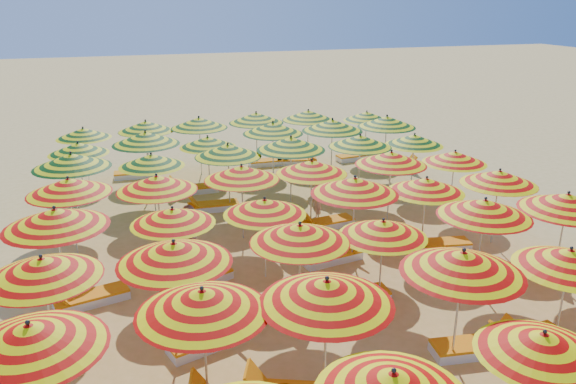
# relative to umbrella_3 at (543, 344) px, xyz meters

# --- Properties ---
(ground) EXTENTS (120.00, 120.00, 0.00)m
(ground) POSITION_rel_umbrella_3_xyz_m (-1.35, 8.20, -1.89)
(ground) COLOR #E0B363
(ground) RESTS_ON ground
(umbrella_3) EXTENTS (2.30, 2.30, 2.15)m
(umbrella_3) POSITION_rel_umbrella_3_xyz_m (0.00, 0.00, 0.00)
(umbrella_3) COLOR silver
(umbrella_3) RESTS_ON ground
(umbrella_6) EXTENTS (2.76, 2.76, 2.41)m
(umbrella_6) POSITION_rel_umbrella_3_xyz_m (-7.41, 2.17, 0.23)
(umbrella_6) COLOR silver
(umbrella_6) RESTS_ON ground
(umbrella_7) EXTENTS (2.75, 2.75, 2.41)m
(umbrella_7) POSITION_rel_umbrella_3_xyz_m (-4.80, 2.41, 0.23)
(umbrella_7) COLOR silver
(umbrella_7) RESTS_ON ground
(umbrella_8) EXTENTS (2.80, 2.80, 2.48)m
(umbrella_8) POSITION_rel_umbrella_3_xyz_m (-2.76, 2.01, 0.29)
(umbrella_8) COLOR silver
(umbrella_8) RESTS_ON ground
(umbrella_9) EXTENTS (2.46, 2.46, 2.48)m
(umbrella_9) POSITION_rel_umbrella_3_xyz_m (0.08, 2.27, 0.29)
(umbrella_9) COLOR silver
(umbrella_9) RESTS_ON ground
(umbrella_10) EXTENTS (2.81, 2.81, 2.28)m
(umbrella_10) POSITION_rel_umbrella_3_xyz_m (2.41, 2.08, 0.11)
(umbrella_10) COLOR silver
(umbrella_10) RESTS_ON ground
(umbrella_12) EXTENTS (2.65, 2.65, 2.35)m
(umbrella_12) POSITION_rel_umbrella_3_xyz_m (-7.47, 4.65, 0.17)
(umbrella_12) COLOR silver
(umbrella_12) RESTS_ON ground
(umbrella_13) EXTENTS (2.30, 2.30, 2.44)m
(umbrella_13) POSITION_rel_umbrella_3_xyz_m (-5.03, 4.42, 0.25)
(umbrella_13) COLOR silver
(umbrella_13) RESTS_ON ground
(umbrella_14) EXTENTS (2.74, 2.74, 2.34)m
(umbrella_14) POSITION_rel_umbrella_3_xyz_m (-2.31, 4.76, 0.17)
(umbrella_14) COLOR silver
(umbrella_14) RESTS_ON ground
(umbrella_15) EXTENTS (2.24, 2.24, 2.17)m
(umbrella_15) POSITION_rel_umbrella_3_xyz_m (-0.31, 4.78, 0.02)
(umbrella_15) COLOR silver
(umbrella_15) RESTS_ON ground
(umbrella_16) EXTENTS (2.67, 2.67, 2.39)m
(umbrella_16) POSITION_rel_umbrella_3_xyz_m (2.38, 4.78, 0.21)
(umbrella_16) COLOR silver
(umbrella_16) RESTS_ON ground
(umbrella_17) EXTENTS (3.05, 3.05, 2.43)m
(umbrella_17) POSITION_rel_umbrella_3_xyz_m (4.49, 4.44, 0.25)
(umbrella_17) COLOR silver
(umbrella_17) RESTS_ON ground
(umbrella_18) EXTENTS (2.91, 2.91, 2.49)m
(umbrella_18) POSITION_rel_umbrella_3_xyz_m (-7.38, 6.94, 0.30)
(umbrella_18) COLOR silver
(umbrella_18) RESTS_ON ground
(umbrella_19) EXTENTS (2.61, 2.61, 2.17)m
(umbrella_19) POSITION_rel_umbrella_3_xyz_m (-4.79, 6.99, 0.02)
(umbrella_19) COLOR silver
(umbrella_19) RESTS_ON ground
(umbrella_20) EXTENTS (2.63, 2.63, 2.21)m
(umbrella_20) POSITION_rel_umbrella_3_xyz_m (-2.54, 6.85, 0.06)
(umbrella_20) COLOR silver
(umbrella_20) RESTS_ON ground
(umbrella_21) EXTENTS (2.39, 2.39, 2.48)m
(umbrella_21) POSITION_rel_umbrella_3_xyz_m (-0.02, 7.04, 0.29)
(umbrella_21) COLOR silver
(umbrella_21) RESTS_ON ground
(umbrella_22) EXTENTS (2.34, 2.34, 2.25)m
(umbrella_22) POSITION_rel_umbrella_3_xyz_m (2.16, 7.07, 0.08)
(umbrella_22) COLOR silver
(umbrella_22) RESTS_ON ground
(umbrella_23) EXTENTS (2.64, 2.64, 2.31)m
(umbrella_23) POSITION_rel_umbrella_3_xyz_m (4.41, 6.92, 0.14)
(umbrella_23) COLOR silver
(umbrella_23) RESTS_ON ground
(umbrella_24) EXTENTS (2.69, 2.69, 2.38)m
(umbrella_24) POSITION_rel_umbrella_3_xyz_m (-7.25, 9.56, 0.20)
(umbrella_24) COLOR silver
(umbrella_24) RESTS_ON ground
(umbrella_25) EXTENTS (2.65, 2.65, 2.35)m
(umbrella_25) POSITION_rel_umbrella_3_xyz_m (-4.96, 9.19, 0.18)
(umbrella_25) COLOR silver
(umbrella_25) RESTS_ON ground
(umbrella_26) EXTENTS (2.94, 2.94, 2.34)m
(umbrella_26) POSITION_rel_umbrella_3_xyz_m (-2.52, 9.45, 0.17)
(umbrella_26) COLOR silver
(umbrella_26) RESTS_ON ground
(umbrella_27) EXTENTS (2.68, 2.68, 2.31)m
(umbrella_27) POSITION_rel_umbrella_3_xyz_m (-0.35, 9.48, 0.14)
(umbrella_27) COLOR silver
(umbrella_27) RESTS_ON ground
(umbrella_28) EXTENTS (2.97, 2.97, 2.40)m
(umbrella_28) POSITION_rel_umbrella_3_xyz_m (2.27, 9.40, 0.22)
(umbrella_28) COLOR silver
(umbrella_28) RESTS_ON ground
(umbrella_29) EXTENTS (2.61, 2.61, 2.21)m
(umbrella_29) POSITION_rel_umbrella_3_xyz_m (4.58, 9.40, 0.05)
(umbrella_29) COLOR silver
(umbrella_29) RESTS_ON ground
(umbrella_30) EXTENTS (2.65, 2.65, 2.48)m
(umbrella_30) POSITION_rel_umbrella_3_xyz_m (-7.27, 11.83, 0.29)
(umbrella_30) COLOR silver
(umbrella_30) RESTS_ON ground
(umbrella_31) EXTENTS (2.74, 2.74, 2.22)m
(umbrella_31) POSITION_rel_umbrella_3_xyz_m (-4.90, 11.97, 0.06)
(umbrella_31) COLOR silver
(umbrella_31) RESTS_ON ground
(umbrella_32) EXTENTS (2.24, 2.24, 2.36)m
(umbrella_32) POSITION_rel_umbrella_3_xyz_m (-2.41, 11.95, 0.19)
(umbrella_32) COLOR silver
(umbrella_32) RESTS_ON ground
(umbrella_33) EXTENTS (2.59, 2.59, 2.49)m
(umbrella_33) POSITION_rel_umbrella_3_xyz_m (-0.27, 11.80, 0.30)
(umbrella_33) COLOR silver
(umbrella_33) RESTS_ON ground
(umbrella_34) EXTENTS (2.95, 2.95, 2.38)m
(umbrella_34) POSITION_rel_umbrella_3_xyz_m (2.28, 11.78, 0.20)
(umbrella_34) COLOR silver
(umbrella_34) RESTS_ON ground
(umbrella_35) EXTENTS (2.62, 2.62, 2.24)m
(umbrella_35) POSITION_rel_umbrella_3_xyz_m (4.45, 11.80, 0.08)
(umbrella_35) COLOR silver
(umbrella_35) RESTS_ON ground
(umbrella_36) EXTENTS (2.38, 2.38, 2.19)m
(umbrella_36) POSITION_rel_umbrella_3_xyz_m (-7.20, 14.39, 0.03)
(umbrella_36) COLOR silver
(umbrella_36) RESTS_ON ground
(umbrella_37) EXTENTS (3.04, 3.04, 2.50)m
(umbrella_37) POSITION_rel_umbrella_3_xyz_m (-4.92, 14.03, 0.31)
(umbrella_37) COLOR silver
(umbrella_37) RESTS_ON ground
(umbrella_38) EXTENTS (2.62, 2.62, 2.19)m
(umbrella_38) POSITION_rel_umbrella_3_xyz_m (-2.75, 13.93, 0.03)
(umbrella_38) COLOR silver
(umbrella_38) RESTS_ON ground
(umbrella_39) EXTENTS (2.95, 2.95, 2.46)m
(umbrella_39) POSITION_rel_umbrella_3_xyz_m (-0.16, 14.39, 0.27)
(umbrella_39) COLOR silver
(umbrella_39) RESTS_ON ground
(umbrella_40) EXTENTS (2.85, 2.85, 2.50)m
(umbrella_40) POSITION_rel_umbrella_3_xyz_m (2.12, 14.01, 0.31)
(umbrella_40) COLOR silver
(umbrella_40) RESTS_ON ground
(umbrella_41) EXTENTS (2.94, 2.94, 2.47)m
(umbrella_41) POSITION_rel_umbrella_3_xyz_m (4.49, 14.10, 0.28)
(umbrella_41) COLOR silver
(umbrella_41) RESTS_ON ground
(umbrella_42) EXTENTS (2.45, 2.45, 2.20)m
(umbrella_42) POSITION_rel_umbrella_3_xyz_m (-7.10, 16.72, 0.04)
(umbrella_42) COLOR silver
(umbrella_42) RESTS_ON ground
(umbrella_43) EXTENTS (2.65, 2.65, 2.33)m
(umbrella_43) POSITION_rel_umbrella_3_xyz_m (-4.74, 16.71, 0.16)
(umbrella_43) COLOR silver
(umbrella_43) RESTS_ON ground
(umbrella_44) EXTENTS (2.47, 2.47, 2.42)m
(umbrella_44) POSITION_rel_umbrella_3_xyz_m (-2.68, 16.37, 0.23)
(umbrella_44) COLOR silver
(umbrella_44) RESTS_ON ground
(umbrella_45) EXTENTS (2.97, 2.97, 2.43)m
(umbrella_45) POSITION_rel_umbrella_3_xyz_m (-0.26, 16.59, 0.24)
(umbrella_45) COLOR silver
(umbrella_45) RESTS_ON ground
(umbrella_46) EXTENTS (2.76, 2.76, 2.38)m
(umbrella_46) POSITION_rel_umbrella_3_xyz_m (2.05, 16.64, 0.20)
(umbrella_46) COLOR silver
(umbrella_46) RESTS_ON ground
(umbrella_47) EXTENTS (2.62, 2.62, 2.18)m
(umbrella_47) POSITION_rel_umbrella_3_xyz_m (4.75, 16.53, 0.02)
(umbrella_47) COLOR silver
(umbrella_47) RESTS_ON ground
(lounger_8) EXTENTS (1.79, 0.79, 0.69)m
(lounger_8) POSITION_rel_umbrella_3_xyz_m (0.68, 2.36, -1.74)
(lounger_8) COLOR white
(lounger_8) RESTS_ON ground
(lounger_9) EXTENTS (1.79, 0.77, 0.69)m
(lounger_9) POSITION_rel_umbrella_3_xyz_m (1.82, 2.24, -1.74)
(lounger_9) COLOR white
(lounger_9) RESTS_ON ground
(lounger_11) EXTENTS (1.82, 1.26, 0.69)m
(lounger_11) POSITION_rel_umbrella_3_xyz_m (-7.98, 4.56, -1.74)
(lounger_11) COLOR white
(lounger_11) RESTS_ON ground
(lounger_12) EXTENTS (1.83, 1.05, 0.69)m
(lounger_12) POSITION_rel_umbrella_3_xyz_m (-4.44, 4.25, -1.74)
(lounger_12) COLOR white
(lounger_12) RESTS_ON ground
(lounger_13) EXTENTS (1.83, 1.11, 0.69)m
(lounger_13) POSITION_rel_umbrella_3_xyz_m (-1.81, 4.75, -1.74)
(lounger_13) COLOR white
(lounger_13) RESTS_ON ground
(lounger_14) EXTENTS (1.74, 0.60, 0.69)m
(lounger_14) POSITION_rel_umbrella_3_xyz_m (-0.90, 4.99, -1.74)
(lounger_14) COLOR white
(lounger_14) RESTS_ON ground
(lounger_15) EXTENTS (1.81, 0.88, 0.69)m
(lounger_15) POSITION_rel_umbrella_3_xyz_m (5.00, 4.55, -1.74)
(lounger_15) COLOR white
(lounger_15) RESTS_ON ground
(lounger_16) EXTENTS (1.82, 0.98, 0.69)m
(lounger_16) POSITION_rel_umbrella_3_xyz_m (-6.88, 6.78, -1.74)
(lounger_16) COLOR white
(lounger_16) RESTS_ON ground
(lounger_17) EXTENTS (1.82, 1.24, 0.69)m
(lounger_17) POSITION_rel_umbrella_3_xyz_m (-4.28, 6.91, -1.74)
(lounger_17) COLOR white
(lounger_17) RESTS_ON ground
(lounger_18) EXTENTS (1.81, 0.86, 0.69)m
(lounger_18) POSITION_rel_umbrella_3_xyz_m (-0.52, 7.18, -1.74)
(lounger_18) COLOR white
(lounger_18) RESTS_ON ground
(lounger_19) EXTENTS (1.80, 0.86, 0.69)m
(lounger_19) POSITION_rel_umbrella_3_xyz_m (2.66, 6.96, -1.74)
(lounger_19) COLOR white
(lounger_19) RESTS_ON ground
(lounger_20) EXTENTS (1.79, 0.80, 0.69)m
(lounger_20) POSITION_rel_umbrella_3_xyz_m (0.15, 9.47, -1.74)
(lounger_20) COLOR white
(lounger_20) RESTS_ON ground
(lounger_21) EXTENTS (1.75, 0.65, 0.69)m
(lounger_21) POSITION_rel_umbrella_3_xyz_m (-3.01, 12.06, -1.74)
(lounger_21) COLOR white
(lounger_21) RESTS_ON ground
(lounger_22) EXTENTS (1.79, 0.80, 0.69)m
(lounger_22) POSITION_rel_umbrella_3_xyz_m (1.69, 11.68, -1.74)
(lounger_22) COLOR white
(lounger_22) RESTS_ON ground
(lounger_23) EXTENTS (1.75, 0.62, 0.69)m
(lounger_23) POSITION_rel_umbrella_3_xyz_m (-3.35, 14.04, -1.74)
(lounger_23) COLOR white
(lounger_23) RESTS_ON ground
(lounger_24) EXTENTS (1.81, 0.88, 0.69)m
(lounger_24) POSITION_rel_umbrella_3_xyz_m (5.09, 14.21, -1.74)
(lounger_24) COLOR white
(lounger_24) RESTS_ON ground
(lounger_25) EXTENTS (1.76, 0.68, 0.69)m
(lounger_25) POSITION_rel_umbrella_3_xyz_m (-5.24, 16.61, -1.74)
(lounger_25) COLOR white
(lounger_25) RESTS_ON ground
(lounger_26) EXTENTS (1.74, 0.61, 0.69)m
(lounger_26) POSITION_rel_umbrella_3_xyz_m (0.34, 16.70, -1.74)
(lounger_26) COLOR white
(lounger_26) RESTS_ON ground
(lounger_27) EXTENTS (1.82, 0.99, 0.69)m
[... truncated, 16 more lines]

